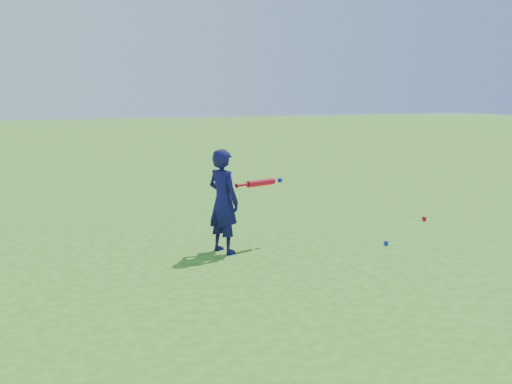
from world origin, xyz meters
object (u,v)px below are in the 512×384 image
Objects in this scene: ground_ball_blue at (386,243)px; bat_swing at (262,182)px; child at (223,201)px; ground_ball_red at (424,218)px.

ground_ball_blue is 1.71m from bat_swing.
child is 1.74× the size of bat_swing.
ground_ball_blue is (-1.34, -0.94, -0.00)m from ground_ball_red.
ground_ball_red reaches higher than ground_ball_blue.
ground_ball_red is at bearing -10.54° from bat_swing.
ground_ball_red is at bearing 34.83° from ground_ball_blue.
ground_ball_red is 0.10× the size of bat_swing.
ground_ball_blue is at bearing -145.17° from ground_ball_red.
bat_swing reaches higher than ground_ball_blue.
ground_ball_red is (3.30, 0.44, -0.58)m from child.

